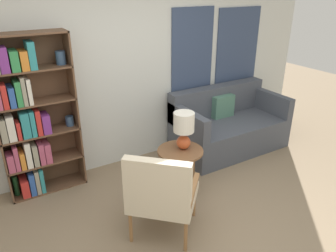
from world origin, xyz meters
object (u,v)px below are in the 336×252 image
at_px(armchair, 161,192).
at_px(table_lamp, 184,127).
at_px(bookshelf, 29,119).
at_px(couch, 227,126).
at_px(side_table, 180,154).

distance_m(armchair, table_lamp, 0.94).
distance_m(bookshelf, couch, 2.82).
relative_size(armchair, table_lamp, 2.09).
bearing_deg(table_lamp, armchair, -137.43).
distance_m(couch, table_lamp, 1.43).
bearing_deg(couch, bookshelf, 174.28).
bearing_deg(armchair, side_table, 44.18).
xyz_separation_m(side_table, table_lamp, (0.06, 0.02, 0.33)).
bearing_deg(table_lamp, couch, 26.19).
xyz_separation_m(bookshelf, armchair, (0.88, -1.47, -0.42)).
xyz_separation_m(armchair, side_table, (0.60, 0.58, -0.04)).
relative_size(armchair, side_table, 1.71).
height_order(armchair, table_lamp, table_lamp).
xyz_separation_m(bookshelf, couch, (2.74, -0.27, -0.61)).
relative_size(couch, side_table, 3.02).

